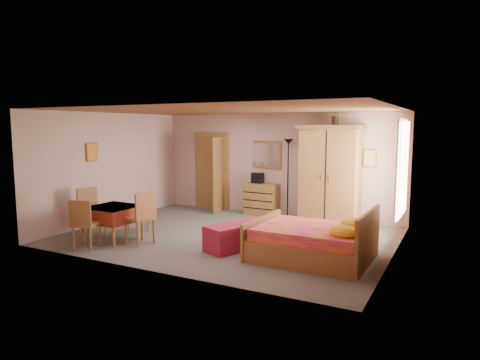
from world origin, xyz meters
The scene contains 23 objects.
floor centered at (0.00, 0.00, 0.00)m, with size 6.50×6.50×0.00m, color #66605A.
ceiling centered at (0.00, 0.00, 2.60)m, with size 6.50×6.50×0.00m, color brown.
wall_back centered at (0.00, 2.50, 1.30)m, with size 6.50×0.10×2.60m, color tan.
wall_front centered at (0.00, -2.50, 1.30)m, with size 6.50×0.10×2.60m, color tan.
wall_left centered at (-3.25, 0.00, 1.30)m, with size 0.10×5.00×2.60m, color tan.
wall_right centered at (3.25, 0.00, 1.30)m, with size 0.10×5.00×2.60m, color tan.
doorway centered at (-1.90, 2.47, 1.02)m, with size 1.06×0.12×2.15m, color #9E6B35.
window centered at (3.21, 1.20, 1.45)m, with size 0.08×1.40×1.95m, color white.
picture_left centered at (-3.22, -0.60, 1.70)m, with size 0.04×0.32×0.42m, color orange.
picture_back centered at (2.35, 2.47, 1.55)m, with size 0.30×0.04×0.40m, color #D8BF59.
chest_of_drawers centered at (-0.30, 2.28, 0.41)m, with size 0.86×0.43×0.81m, color olive.
wall_mirror centered at (-0.30, 2.49, 1.55)m, with size 0.90×0.05×0.71m, color white.
stereo centered at (-0.45, 2.34, 0.95)m, with size 0.29×0.21×0.27m, color black.
floor_lamp centered at (0.42, 2.27, 0.99)m, with size 0.25×0.25×1.97m, color black.
wardrobe centered at (1.51, 2.17, 1.15)m, with size 1.47×0.76×2.31m, color #A66A38.
sunflower_vase centered at (1.58, 2.21, 2.58)m, with size 0.22×0.22×0.56m, color yellow.
bed centered at (2.02, -0.71, 0.46)m, with size 1.99×1.56×0.92m, color #C51373.
bench centered at (0.62, -0.67, 0.24)m, with size 0.52×1.41×0.47m, color maroon.
dining_table centered at (-1.91, -1.35, 0.34)m, with size 0.93×0.93×0.68m, color maroon.
chair_south centered at (-1.93, -2.03, 0.47)m, with size 0.43×0.43×0.94m, color olive.
chair_north centered at (-1.94, -0.57, 0.41)m, with size 0.37×0.37×0.82m, color olive.
chair_west centered at (-2.55, -1.28, 0.50)m, with size 0.45×0.45×0.99m, color #B07F3B.
chair_east centered at (-1.26, -1.32, 0.51)m, with size 0.47×0.47×1.03m, color #915A31.
Camera 1 is at (4.24, -7.63, 2.26)m, focal length 32.00 mm.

